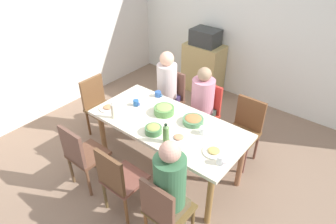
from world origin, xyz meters
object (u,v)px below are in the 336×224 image
chair_2 (119,179)px  person_6 (170,186)px  bowl_0 (164,110)px  side_cabinet (203,68)px  plate_0 (108,108)px  bowl_2 (153,129)px  chair_6 (164,210)px  plate_1 (179,138)px  bowl_1 (193,120)px  cup_1 (203,131)px  cup_0 (136,103)px  bottle_0 (166,134)px  plate_2 (214,151)px  cup_2 (221,160)px  chair_5 (170,97)px  cup_3 (158,94)px  microwave (205,37)px  person_5 (166,85)px  chair_1 (245,128)px  bottle_1 (113,110)px  chair_0 (82,153)px  chair_3 (98,104)px  chair_4 (205,111)px  person_4 (202,101)px  dining_table (168,128)px

chair_2 → person_6: person_6 is taller
bowl_0 → side_cabinet: size_ratio=0.28×
plate_0 → bowl_2: (0.77, -0.01, 0.03)m
chair_6 → plate_1: (-0.34, 0.66, 0.28)m
bowl_1 → cup_1: same height
cup_0 → bottle_0: (0.76, -0.33, 0.07)m
plate_2 → cup_2: size_ratio=2.10×
chair_5 → cup_1: (1.07, -0.74, 0.31)m
cup_3 → microwave: bearing=102.2°
bowl_2 → person_5: bearing=122.0°
chair_1 → bottle_1: bottle_1 is taller
side_cabinet → cup_0: bearing=-81.7°
chair_0 → bowl_0: chair_0 is taller
plate_0 → cup_2: 1.62m
plate_2 → side_cabinet: side_cabinet is taller
chair_3 → cup_0: bearing=2.5°
bowl_2 → bowl_1: bearing=61.1°
person_5 → plate_1: bearing=-44.7°
bowl_1 → cup_0: (-0.79, -0.15, -0.00)m
chair_5 → bowl_0: bearing=-56.7°
cup_3 → microwave: (-0.37, 1.71, 0.23)m
chair_0 → chair_3: same height
chair_3 → chair_4: 1.55m
bowl_1 → person_4: bearing=112.9°
plate_0 → bottle_1: 0.25m
cup_0 → cup_1: (0.99, 0.05, 0.00)m
plate_1 → cup_1: (0.16, 0.25, 0.03)m
chair_4 → cup_3: size_ratio=7.35×
cup_1 → microwave: 2.40m
dining_table → cup_1: cup_1 is taller
plate_2 → microwave: microwave is taller
plate_0 → cup_3: bearing=64.6°
chair_6 → side_cabinet: 3.27m
dining_table → person_4: person_4 is taller
cup_3 → bottle_1: size_ratio=0.53×
cup_3 → bottle_1: (-0.09, -0.72, 0.07)m
cup_0 → person_5: bearing=95.8°
plate_2 → chair_0: bearing=-151.7°
chair_4 → chair_1: bearing=0.0°
chair_1 → side_cabinet: 1.95m
plate_1 → side_cabinet: 2.55m
dining_table → chair_6: 1.05m
bowl_0 → bowl_2: bearing=-67.6°
bowl_0 → bowl_2: size_ratio=1.30×
chair_1 → cup_3: chair_1 is taller
side_cabinet → bottle_1: bearing=-83.4°
chair_3 → microwave: 2.21m
chair_2 → person_4: person_4 is taller
bowl_0 → bowl_1: bowl_0 is taller
cup_0 → side_cabinet: size_ratio=0.12×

